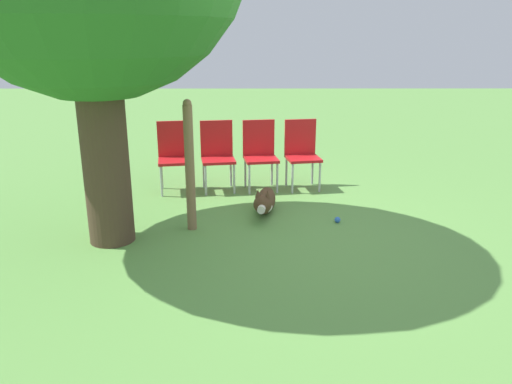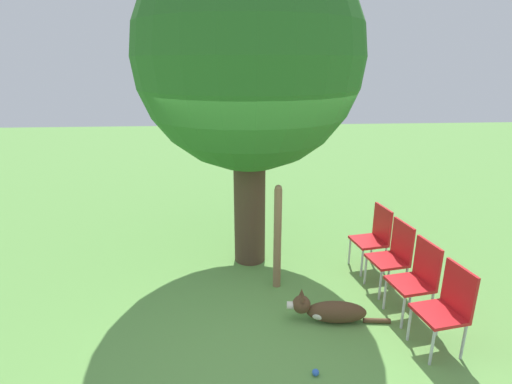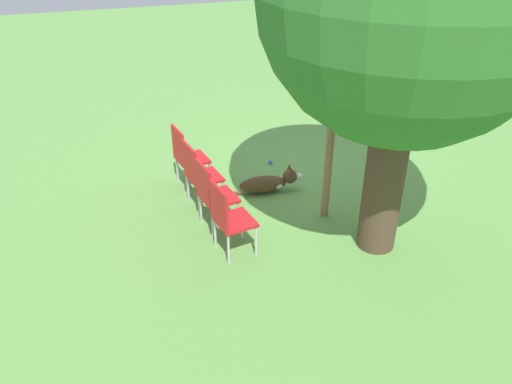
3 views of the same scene
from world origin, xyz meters
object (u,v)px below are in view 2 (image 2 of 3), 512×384
object	(u,v)px
red_chair_1	(417,276)
red_chair_3	(375,235)
oak_tree	(249,59)
fence_post	(277,237)
red_chair_0	(448,304)
tennis_ball	(316,372)
red_chair_2	(394,253)
dog	(329,311)

from	to	relation	value
red_chair_1	red_chair_3	xyz separation A→B (m)	(-0.09, 1.16, 0.00)
oak_tree	red_chair_3	bearing A→B (deg)	-12.74
fence_post	red_chair_3	bearing A→B (deg)	15.20
red_chair_0	red_chair_1	distance (m)	0.58
red_chair_3	tennis_ball	bearing A→B (deg)	48.51
red_chair_2	red_chair_3	bearing A→B (deg)	-95.12
oak_tree	red_chair_2	world-z (taller)	oak_tree
red_chair_1	red_chair_2	xyz separation A→B (m)	(-0.04, 0.58, 0.00)
oak_tree	red_chair_0	size ratio (longest dim) A/B	4.73
dog	red_chair_0	bearing A→B (deg)	160.76
red_chair_3	dog	bearing A→B (deg)	42.53
red_chair_0	red_chair_3	xyz separation A→B (m)	(-0.13, 1.74, 0.00)
oak_tree	red_chair_2	distance (m)	3.14
dog	red_chair_1	bearing A→B (deg)	-170.31
fence_post	red_chair_1	distance (m)	1.73
dog	red_chair_0	world-z (taller)	red_chair_0
fence_post	red_chair_2	xyz separation A→B (m)	(1.49, -0.19, -0.19)
red_chair_0	red_chair_3	size ratio (longest dim) A/B	1.00
fence_post	dog	bearing A→B (deg)	-58.41
red_chair_3	tennis_ball	distance (m)	2.44
oak_tree	fence_post	distance (m)	2.35
fence_post	red_chair_0	xyz separation A→B (m)	(1.58, -1.34, -0.19)
oak_tree	dog	size ratio (longest dim) A/B	3.71
fence_post	red_chair_1	xyz separation A→B (m)	(1.54, -0.76, -0.19)
oak_tree	tennis_ball	distance (m)	3.80
oak_tree	red_chair_3	size ratio (longest dim) A/B	4.73
oak_tree	red_chair_0	xyz separation A→B (m)	(1.90, -2.13, -2.38)
fence_post	red_chair_0	world-z (taller)	fence_post
red_chair_0	tennis_ball	bearing A→B (deg)	2.38
fence_post	red_chair_1	bearing A→B (deg)	-26.43
oak_tree	red_chair_1	xyz separation A→B (m)	(1.85, -1.56, -2.38)
dog	tennis_ball	distance (m)	0.89
dog	red_chair_3	world-z (taller)	red_chair_3
red_chair_1	red_chair_2	world-z (taller)	same
oak_tree	tennis_ball	bearing A→B (deg)	-78.44
red_chair_2	red_chair_1	bearing A→B (deg)	84.88
oak_tree	red_chair_0	world-z (taller)	oak_tree
red_chair_3	tennis_ball	xyz separation A→B (m)	(-1.27, -2.03, -0.50)
red_chair_0	red_chair_2	bearing A→B (deg)	-95.12
red_chair_0	red_chair_2	world-z (taller)	same
red_chair_0	tennis_ball	world-z (taller)	red_chair_0
red_chair_1	red_chair_3	distance (m)	1.16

